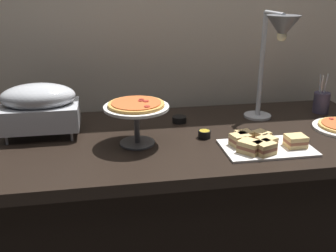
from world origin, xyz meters
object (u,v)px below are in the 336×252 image
object	(u,v)px
pizza_plate_center	(136,110)
sauce_cup_far	(204,134)
sandwich_platter	(263,144)
heat_lamp	(278,39)
sauce_cup_near	(179,119)
chafing_dish	(39,106)
utensil_holder	(321,102)

from	to	relation	value
pizza_plate_center	sauce_cup_far	bearing A→B (deg)	3.02
sandwich_platter	sauce_cup_far	bearing A→B (deg)	140.71
heat_lamp	pizza_plate_center	world-z (taller)	heat_lamp
sauce_cup_near	sauce_cup_far	xyz separation A→B (m)	(0.07, -0.22, 0.00)
sandwich_platter	sauce_cup_near	size ratio (longest dim) A/B	5.33
pizza_plate_center	heat_lamp	bearing A→B (deg)	8.79
pizza_plate_center	sauce_cup_far	distance (m)	0.33
chafing_dish	utensil_holder	xyz separation A→B (m)	(1.44, 0.09, -0.08)
utensil_holder	sauce_cup_far	bearing A→B (deg)	-160.67
chafing_dish	sauce_cup_near	bearing A→B (deg)	5.68
sauce_cup_far	utensil_holder	bearing A→B (deg)	19.33
sauce_cup_near	sauce_cup_far	distance (m)	0.23
heat_lamp	sauce_cup_far	bearing A→B (deg)	-166.30
heat_lamp	sandwich_platter	distance (m)	0.49
heat_lamp	sauce_cup_far	world-z (taller)	heat_lamp
heat_lamp	sauce_cup_far	distance (m)	0.54
heat_lamp	sandwich_platter	xyz separation A→B (m)	(-0.14, -0.26, -0.39)
chafing_dish	sauce_cup_far	bearing A→B (deg)	-12.29
sauce_cup_near	sandwich_platter	bearing A→B (deg)	-54.69
pizza_plate_center	chafing_dish	bearing A→B (deg)	157.51
sandwich_platter	sauce_cup_far	distance (m)	0.27
sauce_cup_near	chafing_dish	bearing A→B (deg)	-174.32
chafing_dish	sauce_cup_near	distance (m)	0.67
heat_lamp	pizza_plate_center	distance (m)	0.71
pizza_plate_center	sauce_cup_near	bearing A→B (deg)	45.60
sandwich_platter	utensil_holder	size ratio (longest dim) A/B	1.77
sauce_cup_far	sandwich_platter	bearing A→B (deg)	-39.29
chafing_dish	pizza_plate_center	world-z (taller)	chafing_dish
chafing_dish	heat_lamp	world-z (taller)	heat_lamp
pizza_plate_center	sauce_cup_far	world-z (taller)	pizza_plate_center
pizza_plate_center	sauce_cup_near	world-z (taller)	pizza_plate_center
heat_lamp	utensil_holder	world-z (taller)	heat_lamp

